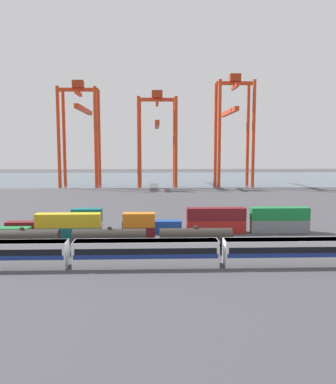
% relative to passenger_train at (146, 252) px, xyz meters
% --- Properties ---
extents(ground_plane, '(420.00, 420.00, 0.00)m').
position_rel_passenger_train_xyz_m(ground_plane, '(-12.18, 63.82, -2.14)').
color(ground_plane, '#424247').
extents(harbour_water, '(400.00, 110.00, 0.01)m').
position_rel_passenger_train_xyz_m(harbour_water, '(-12.18, 170.73, -2.14)').
color(harbour_water, '#475B6B').
rests_on(harbour_water, ground_plane).
extents(passenger_train, '(65.78, 3.14, 3.90)m').
position_rel_passenger_train_xyz_m(passenger_train, '(0.00, 0.00, 0.00)').
color(passenger_train, silver).
rests_on(passenger_train, ground_plane).
extents(freight_tank_row, '(55.47, 2.92, 4.38)m').
position_rel_passenger_train_xyz_m(freight_tank_row, '(-13.49, 7.95, -0.07)').
color(freight_tank_row, '#232326').
rests_on(freight_tank_row, ground_plane).
extents(shipping_container_3, '(12.10, 2.44, 2.60)m').
position_rel_passenger_train_xyz_m(shipping_container_3, '(-14.99, 16.83, -0.84)').
color(shipping_container_3, '#146066').
rests_on(shipping_container_3, ground_plane).
extents(shipping_container_4, '(12.10, 2.44, 2.60)m').
position_rel_passenger_train_xyz_m(shipping_container_4, '(-14.99, 16.83, 1.76)').
color(shipping_container_4, gold).
rests_on(shipping_container_4, shipping_container_3).
extents(shipping_container_5, '(6.04, 2.44, 2.60)m').
position_rel_passenger_train_xyz_m(shipping_container_5, '(-1.70, 16.83, -0.84)').
color(shipping_container_5, maroon).
rests_on(shipping_container_5, ground_plane).
extents(shipping_container_6, '(6.04, 2.44, 2.60)m').
position_rel_passenger_train_xyz_m(shipping_container_6, '(-1.70, 16.83, 1.76)').
color(shipping_container_6, orange).
rests_on(shipping_container_6, shipping_container_5).
extents(shipping_container_9, '(6.04, 2.44, 2.60)m').
position_rel_passenger_train_xyz_m(shipping_container_9, '(-25.77, 22.85, -0.84)').
color(shipping_container_9, maroon).
rests_on(shipping_container_9, ground_plane).
extents(shipping_container_10, '(6.04, 2.44, 2.60)m').
position_rel_passenger_train_xyz_m(shipping_container_10, '(-12.53, 22.85, -0.84)').
color(shipping_container_10, silver).
rests_on(shipping_container_10, ground_plane).
extents(shipping_container_11, '(6.04, 2.44, 2.60)m').
position_rel_passenger_train_xyz_m(shipping_container_11, '(-12.53, 22.85, 1.76)').
color(shipping_container_11, '#146066').
rests_on(shipping_container_11, shipping_container_10).
extents(shipping_container_12, '(12.10, 2.44, 2.60)m').
position_rel_passenger_train_xyz_m(shipping_container_12, '(0.72, 22.85, -0.84)').
color(shipping_container_12, '#1C4299').
rests_on(shipping_container_12, ground_plane).
extents(shipping_container_13, '(12.10, 2.44, 2.60)m').
position_rel_passenger_train_xyz_m(shipping_container_13, '(13.96, 22.85, -0.84)').
color(shipping_container_13, '#AD211C').
rests_on(shipping_container_13, ground_plane).
extents(shipping_container_14, '(12.10, 2.44, 2.60)m').
position_rel_passenger_train_xyz_m(shipping_container_14, '(13.96, 22.85, 1.76)').
color(shipping_container_14, maroon).
rests_on(shipping_container_14, shipping_container_13).
extents(shipping_container_15, '(12.10, 2.44, 2.60)m').
position_rel_passenger_train_xyz_m(shipping_container_15, '(27.20, 22.85, -0.84)').
color(shipping_container_15, slate).
rests_on(shipping_container_15, ground_plane).
extents(shipping_container_16, '(12.10, 2.44, 2.60)m').
position_rel_passenger_train_xyz_m(shipping_container_16, '(27.20, 22.85, 1.76)').
color(shipping_container_16, '#197538').
rests_on(shipping_container_16, shipping_container_15).
extents(gantry_crane_west, '(17.71, 39.05, 47.30)m').
position_rel_passenger_train_xyz_m(gantry_crane_west, '(-32.34, 126.35, 27.00)').
color(gantry_crane_west, red).
rests_on(gantry_crane_west, ground_plane).
extents(gantry_crane_central, '(17.88, 41.77, 43.12)m').
position_rel_passenger_train_xyz_m(gantry_crane_central, '(2.73, 126.91, 23.83)').
color(gantry_crane_central, red).
rests_on(gantry_crane_central, ground_plane).
extents(gantry_crane_east, '(16.84, 38.11, 50.53)m').
position_rel_passenger_train_xyz_m(gantry_crane_east, '(37.81, 126.07, 27.97)').
color(gantry_crane_east, red).
rests_on(gantry_crane_east, ground_plane).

